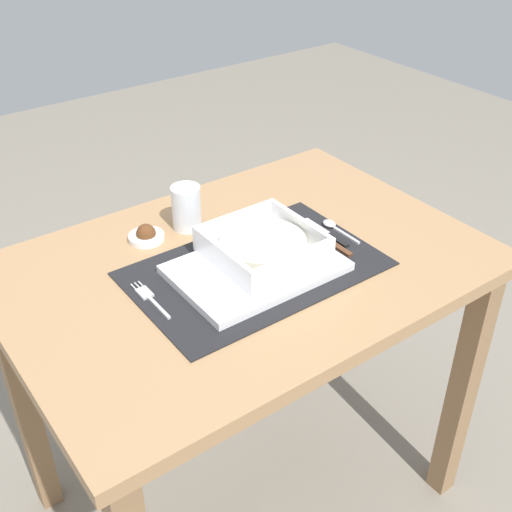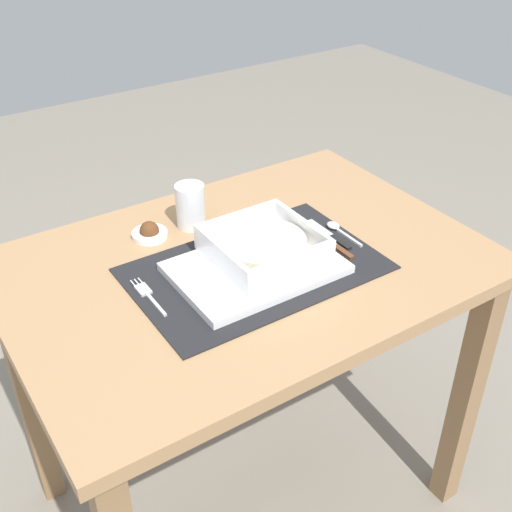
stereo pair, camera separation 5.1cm
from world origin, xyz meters
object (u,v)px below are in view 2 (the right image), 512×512
Objects in this scene: fork at (147,294)px; drinking_glass at (191,208)px; spoon at (336,228)px; butter_knife at (331,236)px; bread_knife at (334,245)px; dining_table at (246,306)px; condiment_saucer at (150,233)px; porridge_bowl at (263,247)px.

drinking_glass is (0.19, 0.18, 0.04)m from fork.
spoon is 0.80× the size of butter_knife.
bread_knife is at bearing -49.85° from drinking_glass.
fork is 1.20× the size of spoon.
spoon is 1.12× the size of drinking_glass.
dining_table is 0.25m from condiment_saucer.
condiment_saucer is (0.09, 0.18, 0.01)m from fork.
condiment_saucer is (-0.12, 0.19, 0.12)m from dining_table.
spoon is at bearing -2.75° from dining_table.
porridge_bowl is at bearing -50.06° from dining_table.
dining_table is 8.68× the size of spoon.
spoon is 0.03m from butter_knife.
butter_knife is 1.81× the size of condiment_saucer.
drinking_glass is at bearing 97.59° from dining_table.
dining_table is at bearing -82.41° from drinking_glass.
fork is 0.26m from drinking_glass.
dining_table is at bearing 1.71° from fork.
bread_knife is (0.18, -0.06, 0.12)m from dining_table.
dining_table is 6.95× the size of butter_knife.
spoon is at bearing -37.52° from drinking_glass.
spoon is at bearing 5.04° from porridge_bowl.
condiment_saucer reaches higher than bread_knife.
dining_table is 0.22m from bread_knife.
porridge_bowl is 2.04× the size of drinking_glass.
butter_knife is at bearing -34.24° from condiment_saucer.
butter_knife is at bearing -43.40° from drinking_glass.
drinking_glass is (-0.05, 0.21, 0.00)m from porridge_bowl.
drinking_glass reaches higher than condiment_saucer.
condiment_saucer reaches higher than butter_knife.
butter_knife is 1.05× the size of bread_knife.
spoon reaches higher than bread_knife.
dining_table is 0.23m from butter_knife.
bread_knife is (-0.02, -0.03, -0.00)m from butter_knife.
porridge_bowl is 0.24m from fork.
butter_knife is 0.38m from condiment_saucer.
drinking_glass reaches higher than porridge_bowl.
bread_knife is (-0.05, -0.05, -0.00)m from spoon.
drinking_glass is (-0.25, 0.19, 0.04)m from spoon.
porridge_bowl is at bearing -179.19° from butter_knife.
butter_knife is at bearing -0.05° from porridge_bowl.
fork is 0.96× the size of butter_knife.
porridge_bowl is at bearing 173.13° from bread_knife.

